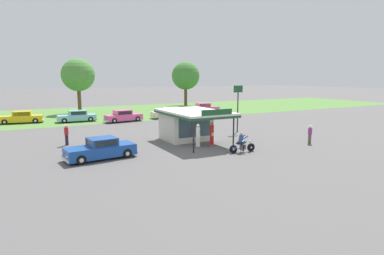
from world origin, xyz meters
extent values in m
plane|color=#5B5959|center=(0.00, 0.00, 0.00)|extent=(300.00, 300.00, 0.00)
cube|color=#56843D|center=(0.00, 30.00, 0.00)|extent=(120.00, 24.00, 0.01)
cube|color=beige|center=(1.22, 4.29, 1.35)|extent=(3.92, 3.51, 2.69)
cube|color=#384C56|center=(1.22, 2.56, 1.40)|extent=(3.14, 0.05, 1.72)
cube|color=silver|center=(1.22, 2.62, 2.77)|extent=(4.62, 7.35, 0.16)
cube|color=#195128|center=(1.22, 2.62, 2.59)|extent=(4.62, 7.35, 0.18)
cube|color=#195128|center=(1.22, -1.03, 3.07)|extent=(2.74, 0.08, 0.44)
cylinder|color=black|center=(3.08, -0.66, 1.35)|extent=(0.12, 0.12, 2.69)
cylinder|color=black|center=(-0.64, -0.66, 1.35)|extent=(0.12, 0.12, 2.69)
cube|color=slate|center=(0.55, 0.77, 0.05)|extent=(0.44, 0.44, 0.10)
cylinder|color=silver|center=(0.55, 0.77, 0.90)|extent=(0.34, 0.34, 1.60)
cube|color=white|center=(0.55, 0.59, 0.98)|extent=(0.22, 0.02, 0.28)
sphere|color=white|center=(0.55, 0.77, 1.84)|extent=(0.26, 0.26, 0.26)
cube|color=slate|center=(1.89, 0.77, 0.05)|extent=(0.44, 0.44, 0.10)
cylinder|color=red|center=(1.89, 0.77, 0.93)|extent=(0.34, 0.34, 1.67)
cube|color=white|center=(1.89, 0.59, 1.02)|extent=(0.22, 0.02, 0.28)
sphere|color=orange|center=(1.89, 0.77, 1.91)|extent=(0.26, 0.26, 0.26)
cylinder|color=black|center=(3.53, -2.39, 0.32)|extent=(0.65, 0.15, 0.64)
cylinder|color=silver|center=(3.53, -2.39, 0.32)|extent=(0.17, 0.13, 0.16)
cylinder|color=black|center=(1.94, -2.26, 0.32)|extent=(0.65, 0.15, 0.64)
cylinder|color=silver|center=(1.94, -2.26, 0.32)|extent=(0.17, 0.13, 0.16)
ellipsoid|color=#1E4C8C|center=(2.84, -2.33, 0.78)|extent=(0.58, 0.28, 0.24)
cube|color=#59595E|center=(2.79, -2.33, 0.42)|extent=(0.46, 0.28, 0.36)
cube|color=black|center=(2.49, -2.30, 0.72)|extent=(0.50, 0.30, 0.10)
cylinder|color=silver|center=(3.43, -2.38, 0.60)|extent=(0.37, 0.10, 0.71)
cylinder|color=silver|center=(3.31, -2.37, 0.98)|extent=(0.09, 0.70, 0.04)
sphere|color=silver|center=(3.41, -2.38, 0.82)|extent=(0.16, 0.16, 0.16)
cube|color=#1E4C8C|center=(1.99, -2.26, 0.44)|extent=(0.45, 0.22, 0.12)
cylinder|color=silver|center=(2.40, -2.15, 0.28)|extent=(0.71, 0.14, 0.18)
cube|color=black|center=(2.56, -2.31, 0.78)|extent=(0.43, 0.37, 0.14)
cylinder|color=black|center=(2.77, -2.16, 0.38)|extent=(0.14, 0.24, 0.56)
cylinder|color=black|center=(2.74, -2.48, 0.38)|extent=(0.14, 0.24, 0.56)
cylinder|color=#2D4C8C|center=(2.60, -2.31, 1.09)|extent=(0.44, 0.35, 0.60)
sphere|color=tan|center=(2.66, -2.32, 1.47)|extent=(0.22, 0.22, 0.22)
cylinder|color=#2D4C8C|center=(2.85, -2.13, 1.18)|extent=(0.54, 0.13, 0.31)
cylinder|color=#2D4C8C|center=(2.82, -2.53, 1.18)|extent=(0.54, 0.13, 0.31)
cube|color=#19479E|center=(-7.31, 0.93, 0.57)|extent=(4.96, 2.42, 0.77)
cube|color=#19479E|center=(-7.16, 0.94, 1.23)|extent=(2.06, 1.86, 0.55)
cube|color=#283847|center=(-8.07, 0.84, 1.23)|extent=(0.21, 1.46, 0.44)
cube|color=#283847|center=(-7.07, 0.13, 1.23)|extent=(1.59, 0.21, 0.42)
cube|color=#283847|center=(-7.26, 1.75, 1.23)|extent=(1.59, 0.21, 0.42)
cube|color=silver|center=(-9.71, 0.65, 0.30)|extent=(0.33, 1.79, 0.18)
cube|color=silver|center=(-4.91, 1.21, 0.30)|extent=(0.33, 1.79, 0.18)
sphere|color=white|center=(-9.65, 0.05, 0.60)|extent=(0.18, 0.18, 0.18)
sphere|color=white|center=(-9.79, 1.24, 0.60)|extent=(0.18, 0.18, 0.18)
cylinder|color=black|center=(-8.82, -0.14, 0.33)|extent=(0.68, 0.28, 0.66)
cylinder|color=silver|center=(-8.82, -0.14, 0.33)|extent=(0.32, 0.25, 0.30)
cylinder|color=black|center=(-9.02, 1.61, 0.33)|extent=(0.68, 0.28, 0.66)
cylinder|color=silver|center=(-9.02, 1.61, 0.33)|extent=(0.32, 0.25, 0.30)
cylinder|color=black|center=(-5.59, 0.24, 0.33)|extent=(0.68, 0.28, 0.66)
cylinder|color=silver|center=(-5.59, 0.24, 0.33)|extent=(0.32, 0.25, 0.30)
cylinder|color=black|center=(-5.80, 1.99, 0.33)|extent=(0.68, 0.28, 0.66)
cylinder|color=silver|center=(-5.80, 1.99, 0.33)|extent=(0.32, 0.25, 0.30)
cube|color=#7AC6D1|center=(-5.74, 21.70, 0.54)|extent=(4.74, 2.02, 0.73)
cube|color=#7AC6D1|center=(-5.58, 21.69, 1.19)|extent=(2.20, 1.71, 0.56)
cube|color=#283847|center=(-6.63, 21.73, 1.19)|extent=(0.09, 1.45, 0.45)
cube|color=#283847|center=(-5.60, 20.89, 1.19)|extent=(1.83, 0.09, 0.42)
cube|color=#283847|center=(-5.55, 22.50, 1.19)|extent=(1.83, 0.09, 0.42)
cube|color=silver|center=(-8.11, 21.78, 0.30)|extent=(0.18, 1.77, 0.18)
cube|color=silver|center=(-3.37, 21.62, 0.30)|extent=(0.18, 1.77, 0.18)
sphere|color=white|center=(-8.14, 21.19, 0.58)|extent=(0.18, 0.18, 0.18)
sphere|color=white|center=(-8.10, 22.38, 0.58)|extent=(0.18, 0.18, 0.18)
cylinder|color=black|center=(-7.36, 20.89, 0.33)|extent=(0.67, 0.22, 0.66)
cylinder|color=silver|center=(-7.36, 20.89, 0.33)|extent=(0.30, 0.23, 0.30)
cylinder|color=black|center=(-7.30, 22.62, 0.33)|extent=(0.67, 0.22, 0.66)
cylinder|color=silver|center=(-7.30, 22.62, 0.33)|extent=(0.30, 0.23, 0.30)
cylinder|color=black|center=(-4.18, 20.77, 0.33)|extent=(0.67, 0.22, 0.66)
cylinder|color=silver|center=(-4.18, 20.77, 0.33)|extent=(0.30, 0.23, 0.30)
cylinder|color=black|center=(-4.12, 22.51, 0.33)|extent=(0.67, 0.22, 0.66)
cylinder|color=silver|center=(-4.12, 22.51, 0.33)|extent=(0.30, 0.23, 0.30)
cube|color=#E55993|center=(14.11, 22.81, 0.58)|extent=(5.05, 2.42, 0.81)
cube|color=#E55993|center=(13.99, 22.82, 1.28)|extent=(2.27, 1.86, 0.60)
cube|color=#283847|center=(15.01, 22.69, 1.28)|extent=(0.22, 1.43, 0.48)
cube|color=#283847|center=(14.09, 23.61, 1.28)|extent=(1.77, 0.25, 0.45)
cube|color=#283847|center=(13.89, 22.03, 1.28)|extent=(1.77, 0.25, 0.45)
cube|color=silver|center=(16.55, 22.50, 0.30)|extent=(0.33, 1.75, 0.18)
cube|color=silver|center=(11.67, 23.11, 0.30)|extent=(0.33, 1.75, 0.18)
sphere|color=white|center=(16.63, 23.08, 0.62)|extent=(0.18, 0.18, 0.18)
sphere|color=white|center=(16.49, 21.92, 0.62)|extent=(0.18, 0.18, 0.18)
cylinder|color=black|center=(15.86, 23.45, 0.33)|extent=(0.68, 0.28, 0.66)
cylinder|color=silver|center=(15.86, 23.45, 0.33)|extent=(0.32, 0.25, 0.30)
cylinder|color=black|center=(15.64, 21.75, 0.33)|extent=(0.68, 0.28, 0.66)
cylinder|color=silver|center=(15.64, 21.75, 0.33)|extent=(0.32, 0.25, 0.30)
cylinder|color=black|center=(12.57, 23.86, 0.33)|extent=(0.68, 0.28, 0.66)
cylinder|color=silver|center=(12.57, 23.86, 0.33)|extent=(0.32, 0.25, 0.30)
cylinder|color=black|center=(12.36, 22.16, 0.33)|extent=(0.68, 0.28, 0.66)
cylinder|color=silver|center=(12.36, 22.16, 0.33)|extent=(0.32, 0.25, 0.30)
cube|color=beige|center=(6.55, 19.43, 0.56)|extent=(5.31, 2.09, 0.76)
cube|color=beige|center=(6.82, 19.42, 1.22)|extent=(2.41, 1.73, 0.57)
cube|color=#283847|center=(5.67, 19.48, 1.22)|extent=(0.11, 1.43, 0.46)
cube|color=#283847|center=(6.78, 18.63, 1.22)|extent=(1.98, 0.13, 0.44)
cube|color=#283847|center=(6.86, 20.21, 1.22)|extent=(1.98, 0.13, 0.44)
cube|color=silver|center=(3.91, 19.57, 0.30)|extent=(0.21, 1.75, 0.18)
cube|color=silver|center=(9.19, 19.30, 0.30)|extent=(0.21, 1.75, 0.18)
sphere|color=white|center=(3.87, 18.98, 0.60)|extent=(0.18, 0.18, 0.18)
sphere|color=white|center=(3.93, 20.15, 0.60)|extent=(0.18, 0.18, 0.18)
cylinder|color=black|center=(4.73, 18.67, 0.33)|extent=(0.67, 0.23, 0.66)
cylinder|color=silver|center=(4.73, 18.67, 0.33)|extent=(0.31, 0.23, 0.30)
cylinder|color=black|center=(4.82, 20.38, 0.33)|extent=(0.67, 0.23, 0.66)
cylinder|color=silver|center=(4.82, 20.38, 0.33)|extent=(0.31, 0.23, 0.30)
cylinder|color=black|center=(8.28, 18.49, 0.33)|extent=(0.67, 0.23, 0.66)
cylinder|color=silver|center=(8.28, 18.49, 0.33)|extent=(0.31, 0.23, 0.30)
cylinder|color=black|center=(8.36, 20.20, 0.33)|extent=(0.67, 0.23, 0.66)
cylinder|color=silver|center=(8.36, 20.20, 0.33)|extent=(0.31, 0.23, 0.30)
cube|color=gold|center=(-12.13, 23.63, 0.56)|extent=(5.20, 2.43, 0.77)
cube|color=gold|center=(-11.94, 23.60, 1.23)|extent=(2.32, 1.83, 0.56)
cube|color=#283847|center=(-12.97, 23.75, 1.23)|extent=(0.23, 1.36, 0.45)
cube|color=#283847|center=(-12.04, 22.85, 1.23)|extent=(1.80, 0.28, 0.42)
cube|color=#283847|center=(-11.83, 24.35, 1.23)|extent=(1.80, 0.28, 0.42)
cube|color=silver|center=(-9.62, 23.28, 0.30)|extent=(0.35, 1.67, 0.18)
cylinder|color=black|center=(-13.92, 23.05, 0.33)|extent=(0.68, 0.29, 0.66)
cylinder|color=silver|center=(-13.92, 23.05, 0.33)|extent=(0.32, 0.26, 0.30)
cylinder|color=black|center=(-13.70, 24.67, 0.33)|extent=(0.68, 0.29, 0.66)
cylinder|color=silver|center=(-13.70, 24.67, 0.33)|extent=(0.32, 0.26, 0.30)
cylinder|color=black|center=(-10.55, 22.58, 0.33)|extent=(0.68, 0.29, 0.66)
cylinder|color=silver|center=(-10.55, 22.58, 0.33)|extent=(0.32, 0.26, 0.30)
cylinder|color=black|center=(-10.33, 24.21, 0.33)|extent=(0.68, 0.29, 0.66)
cylinder|color=silver|center=(-10.33, 24.21, 0.33)|extent=(0.32, 0.26, 0.30)
cube|color=#E55993|center=(-0.36, 18.84, 0.56)|extent=(4.87, 2.30, 0.76)
cube|color=#E55993|center=(-0.47, 18.82, 1.23)|extent=(2.29, 1.78, 0.57)
cube|color=#283847|center=(0.57, 18.95, 1.23)|extent=(0.20, 1.36, 0.46)
cube|color=#283847|center=(-0.56, 19.57, 1.23)|extent=(1.80, 0.24, 0.44)
cube|color=#283847|center=(-0.38, 18.07, 1.23)|extent=(1.80, 0.24, 0.44)
cube|color=silver|center=(2.00, 19.12, 0.30)|extent=(0.32, 1.67, 0.18)
cube|color=silver|center=(-2.72, 18.55, 0.30)|extent=(0.32, 1.67, 0.18)
sphere|color=white|center=(1.95, 19.68, 0.60)|extent=(0.18, 0.18, 0.18)
sphere|color=white|center=(2.08, 18.56, 0.60)|extent=(0.18, 0.18, 0.18)
cylinder|color=black|center=(1.13, 19.84, 0.33)|extent=(0.68, 0.28, 0.66)
cylinder|color=silver|center=(1.13, 19.84, 0.33)|extent=(0.32, 0.25, 0.30)
cylinder|color=black|center=(1.33, 18.21, 0.33)|extent=(0.68, 0.28, 0.66)
cylinder|color=silver|center=(1.33, 18.21, 0.33)|extent=(0.32, 0.25, 0.30)
cylinder|color=black|center=(-2.04, 19.46, 0.33)|extent=(0.68, 0.28, 0.66)
cylinder|color=silver|center=(-2.04, 19.46, 0.33)|extent=(0.32, 0.25, 0.30)
cylinder|color=black|center=(-1.85, 17.83, 0.33)|extent=(0.68, 0.28, 0.66)
cylinder|color=silver|center=(-1.85, 17.83, 0.33)|extent=(0.32, 0.25, 0.30)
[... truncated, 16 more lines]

